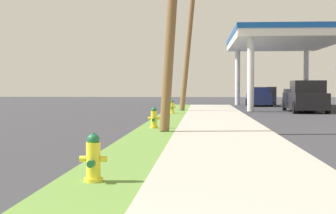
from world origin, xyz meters
The scene contains 6 objects.
fire_hydrant_nearest centered at (0.63, 5.12, 0.45)m, with size 0.42×0.37×0.74m.
fire_hydrant_second centered at (0.60, 15.42, 0.45)m, with size 0.42×0.38×0.74m.
fire_hydrant_third centered at (0.65, 25.69, 0.45)m, with size 0.42×0.37×0.74m.
utility_pole_background centered at (1.47, 29.85, 4.73)m, with size 1.52×1.81×9.06m.
car_navy_by_near_pump centered at (7.02, 40.52, 0.72)m, with size 2.03×4.54×1.57m.
truck_black_at_forecourt centered at (8.74, 30.14, 0.91)m, with size 2.21×5.43×1.97m.
Camera 1 is at (2.27, -2.56, 1.56)m, focal length 55.03 mm.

